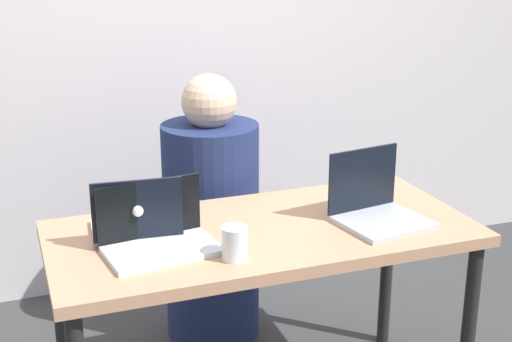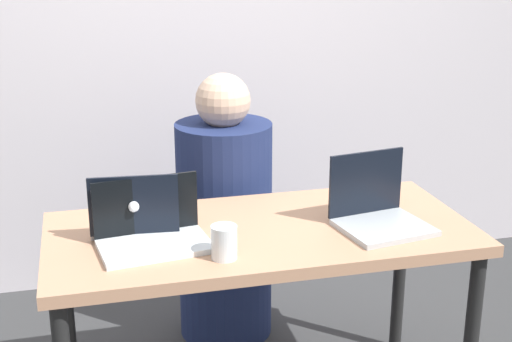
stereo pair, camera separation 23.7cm
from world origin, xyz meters
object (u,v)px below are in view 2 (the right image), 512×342
object	(u,v)px
laptop_front_left	(152,232)
water_glass_left	(224,244)
laptop_back_left	(135,217)
laptop_front_right	(377,211)
person_at_center	(224,223)

from	to	relation	value
laptop_front_left	water_glass_left	size ratio (longest dim) A/B	3.50
laptop_back_left	laptop_front_left	bearing A→B (deg)	112.29
laptop_back_left	laptop_front_right	bearing A→B (deg)	173.99
person_at_center	water_glass_left	distance (m)	0.86
laptop_back_left	laptop_front_left	size ratio (longest dim) A/B	0.83
water_glass_left	laptop_front_right	bearing A→B (deg)	13.15
person_at_center	laptop_front_right	xyz separation A→B (m)	(0.39, -0.68, 0.27)
person_at_center	laptop_back_left	distance (m)	0.71
water_glass_left	person_at_center	bearing A→B (deg)	78.59
laptop_front_right	person_at_center	bearing A→B (deg)	110.37
laptop_front_right	laptop_front_left	bearing A→B (deg)	168.74
laptop_front_right	laptop_front_left	size ratio (longest dim) A/B	0.88
laptop_front_right	laptop_front_left	xyz separation A→B (m)	(-0.75, 0.02, -0.01)
person_at_center	laptop_back_left	bearing A→B (deg)	65.01
water_glass_left	laptop_front_left	bearing A→B (deg)	142.74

